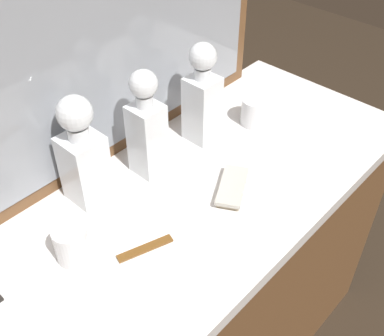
% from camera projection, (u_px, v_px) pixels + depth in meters
% --- Properties ---
extents(dresser, '(1.30, 0.56, 0.83)m').
position_uv_depth(dresser, '(192.00, 291.00, 1.46)').
color(dresser, brown).
rests_on(dresser, ground_plane).
extents(dresser_mirror, '(1.04, 0.03, 0.76)m').
position_uv_depth(dresser_mirror, '(105.00, 13.00, 1.08)').
color(dresser_mirror, brown).
rests_on(dresser_mirror, dresser).
extents(crystal_decanter_far_left, '(0.09, 0.09, 0.28)m').
position_uv_depth(crystal_decanter_far_left, '(83.00, 160.00, 1.11)').
color(crystal_decanter_far_left, white).
rests_on(crystal_decanter_far_left, dresser).
extents(crystal_decanter_front, '(0.08, 0.08, 0.29)m').
position_uv_depth(crystal_decanter_front, '(147.00, 133.00, 1.18)').
color(crystal_decanter_front, white).
rests_on(crystal_decanter_front, dresser).
extents(crystal_decanter_center, '(0.08, 0.08, 0.29)m').
position_uv_depth(crystal_decanter_center, '(202.00, 102.00, 1.29)').
color(crystal_decanter_center, white).
rests_on(crystal_decanter_center, dresser).
extents(crystal_tumbler_center, '(0.08, 0.08, 0.08)m').
position_uv_depth(crystal_tumbler_center, '(255.00, 112.00, 1.39)').
color(crystal_tumbler_center, white).
rests_on(crystal_tumbler_center, dresser).
extents(crystal_tumbler_front, '(0.07, 0.07, 0.08)m').
position_uv_depth(crystal_tumbler_front, '(72.00, 245.00, 1.02)').
color(crystal_tumbler_front, white).
rests_on(crystal_tumbler_front, dresser).
extents(silver_brush_front, '(0.15, 0.12, 0.02)m').
position_uv_depth(silver_brush_front, '(232.00, 188.00, 1.19)').
color(silver_brush_front, '#B7A88C').
rests_on(silver_brush_front, dresser).
extents(tortoiseshell_comb, '(0.13, 0.06, 0.01)m').
position_uv_depth(tortoiseshell_comb, '(145.00, 248.00, 1.06)').
color(tortoiseshell_comb, brown).
rests_on(tortoiseshell_comb, dresser).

